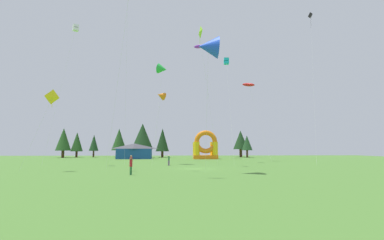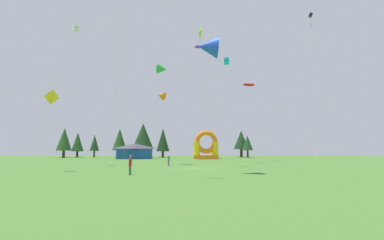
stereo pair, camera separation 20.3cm
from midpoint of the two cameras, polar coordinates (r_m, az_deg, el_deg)
name	(u,v)px [view 1 (the left image)]	position (r m, az deg, el deg)	size (l,w,h in m)	color
ground_plane	(197,169)	(35.04, 0.80, -9.94)	(120.00, 120.00, 0.00)	#47752D
kite_green_delta	(162,69)	(46.62, -6.21, 10.34)	(2.32, 4.71, 16.41)	green
kite_purple_parafoil	(199,47)	(72.24, 1.41, 14.80)	(7.98, 7.87, 28.61)	purple
kite_white_box	(76,28)	(48.86, -22.87, 16.95)	(3.70, 2.50, 21.55)	white
kite_blue_delta	(208,47)	(31.04, 3.19, 14.72)	(2.28, 6.06, 14.65)	blue
kite_black_diamond	(311,18)	(59.85, 23.09, 18.66)	(4.51, 8.63, 27.82)	black
kite_orange_delta	(161,95)	(45.66, -6.52, 5.01)	(2.31, 3.12, 11.83)	orange
kite_cyan_box	(226,61)	(52.56, 6.94, 11.85)	(0.92, 8.09, 19.00)	#19B7CC
kite_red_parafoil	(248,85)	(57.85, 11.39, 7.10)	(4.52, 4.94, 15.97)	red
kite_lime_diamond	(199,33)	(43.47, 1.36, 17.36)	(3.60, 5.94, 20.40)	#8CD826
kite_yellow_diamond	(53,98)	(35.25, -26.80, 4.04)	(3.71, 1.26, 8.82)	yellow
person_left_edge	(169,159)	(41.19, -4.91, -8.01)	(0.37, 0.37, 1.54)	#724C8C
person_near_camera	(131,165)	(27.55, -12.61, -8.92)	(0.38, 0.38, 1.64)	#33723F
person_far_side	(131,162)	(32.13, -12.57, -8.31)	(0.36, 0.36, 1.76)	#B21E26
inflatable_red_slide	(205,148)	(65.61, 2.66, -5.85)	(5.61, 4.93, 6.62)	orange
festival_tent	(134,151)	(67.22, -11.84, -6.26)	(7.97, 3.21, 3.61)	#19478C
tree_row_0	(63,139)	(81.62, -24.90, -3.62)	(3.91, 3.91, 7.86)	#4C331E
tree_row_1	(77,142)	(82.67, -22.57, -4.16)	(3.16, 3.16, 6.86)	#4C331E
tree_row_2	(94,143)	(82.69, -19.53, -4.44)	(2.53, 2.53, 6.25)	#4C331E
tree_row_3	(119,140)	(81.63, -14.79, -3.89)	(4.10, 4.10, 8.03)	#4C331E
tree_row_4	(142,136)	(77.08, -10.18, -3.31)	(5.77, 5.77, 9.24)	#4C331E
tree_row_5	(162,140)	(76.88, -6.15, -4.08)	(3.60, 3.60, 7.91)	#4C331E
tree_row_6	(241,140)	(80.34, 9.85, -4.06)	(4.21, 4.21, 7.48)	#4C331E
tree_row_7	(247,143)	(77.26, 11.12, -4.64)	(2.92, 2.92, 5.95)	#4C331E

